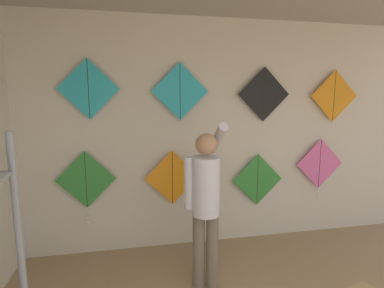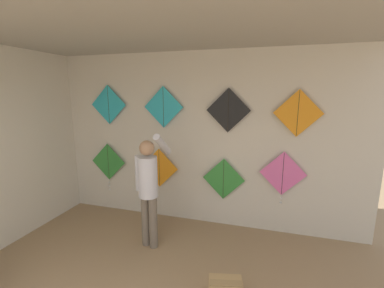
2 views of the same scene
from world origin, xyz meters
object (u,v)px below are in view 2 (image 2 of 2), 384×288
kite_4 (108,105)px  kite_3 (283,175)px  kite_7 (298,113)px  kite_0 (108,164)px  kite_6 (228,110)px  kite_1 (159,168)px  kite_5 (163,107)px  shopkeeper (148,184)px  kite_2 (223,179)px

kite_4 → kite_3: bearing=-0.0°
kite_3 → kite_7: (0.14, 0.00, 0.92)m
kite_7 → kite_0: bearing=-180.0°
kite_0 → kite_4: 1.06m
kite_6 → kite_1: bearing=180.0°
kite_4 → kite_5: (1.02, 0.00, -0.02)m
kite_3 → kite_7: size_ratio=1.20×
kite_0 → kite_3: bearing=0.0°
kite_3 → kite_7: bearing=0.2°
kite_4 → kite_6: 2.08m
shopkeeper → kite_6: 1.60m
shopkeeper → kite_3: shopkeeper is taller
kite_1 → kite_7: bearing=0.0°
shopkeeper → kite_3: (1.79, 0.84, 0.03)m
kite_0 → kite_2: 2.12m
kite_1 → kite_2: 1.11m
kite_3 → kite_5: 2.13m
shopkeeper → kite_4: kite_4 is taller
kite_4 → kite_7: (3.06, 0.00, -0.08)m
kite_3 → kite_5: size_ratio=1.20×
kite_4 → kite_5: kite_4 is taller
kite_0 → kite_1: 1.00m
kite_1 → kite_7: size_ratio=1.00×
kite_1 → kite_5: size_ratio=1.00×
kite_7 → kite_1: bearing=180.0°
kite_0 → kite_1: size_ratio=1.31×
kite_1 → kite_3: size_ratio=0.83×
kite_6 → kite_7: kite_6 is taller
shopkeeper → kite_6: kite_6 is taller
kite_3 → kite_6: (-0.84, 0.00, 0.94)m
shopkeeper → kite_7: size_ratio=2.44×
kite_1 → kite_3: kite_3 is taller
kite_0 → kite_3: size_ratio=1.09×
shopkeeper → kite_3: 1.98m
kite_1 → kite_3: bearing=-0.0°
kite_1 → kite_7: (2.14, 0.00, 0.98)m
shopkeeper → kite_7: bearing=36.1°
kite_6 → kite_0: bearing=-180.0°
kite_2 → kite_4: 2.34m
kite_0 → kite_1: kite_0 is taller
kite_5 → kite_7: bearing=0.0°
kite_0 → kite_2: bearing=0.0°
kite_0 → kite_7: 3.29m
kite_0 → kite_7: bearing=0.0°
kite_5 → kite_4: bearing=180.0°
kite_5 → kite_6: 1.06m
kite_0 → kite_1: (1.00, 0.00, 0.00)m
kite_1 → kite_3: (2.00, -0.00, 0.06)m
shopkeeper → kite_5: 1.32m
kite_1 → kite_6: (1.16, 0.00, 1.00)m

